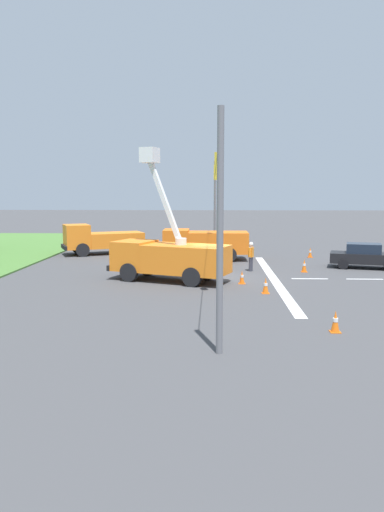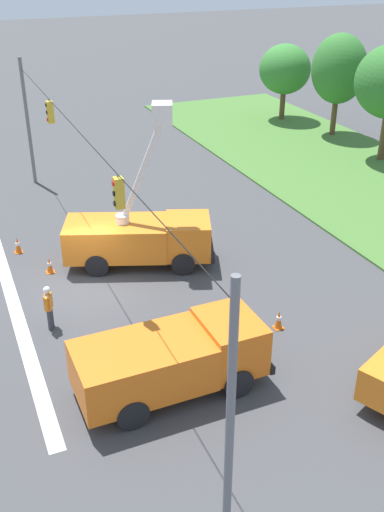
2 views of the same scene
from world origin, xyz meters
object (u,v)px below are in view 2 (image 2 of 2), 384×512
object	(u,v)px
tree_west	(339,69)
utility_truck_bucket_lift	(140,235)
utility_truck_support_near	(172,358)
traffic_cone_lane_edge_b	(279,320)
tree_far_west	(285,69)
traffic_cone_far_left	(18,245)
traffic_cone_near_bucket	(50,265)
road_worker	(49,305)

from	to	relation	value
tree_west	utility_truck_bucket_lift	xyz separation A→B (m)	(13.35, -19.38, -3.38)
utility_truck_support_near	traffic_cone_lane_edge_b	world-z (taller)	utility_truck_support_near
tree_far_west	traffic_cone_lane_edge_b	size ratio (longest dim) A/B	7.79
traffic_cone_lane_edge_b	traffic_cone_far_left	xyz separation A→B (m)	(-9.99, -7.92, 0.01)
utility_truck_bucket_lift	traffic_cone_near_bucket	bearing A→B (deg)	-100.53
traffic_cone_lane_edge_b	traffic_cone_near_bucket	bearing A→B (deg)	-137.30
traffic_cone_near_bucket	tree_west	bearing A→B (deg)	118.48
tree_west	utility_truck_bucket_lift	bearing A→B (deg)	-55.44
utility_truck_support_near	traffic_cone_lane_edge_b	distance (m)	5.20
tree_far_west	utility_truck_bucket_lift	xyz separation A→B (m)	(18.61, -18.18, -2.57)
tree_west	traffic_cone_lane_edge_b	bearing A→B (deg)	-38.99
traffic_cone_lane_edge_b	traffic_cone_far_left	distance (m)	12.75
utility_truck_bucket_lift	traffic_cone_near_bucket	xyz separation A→B (m)	(-0.72, -3.89, -1.05)
utility_truck_support_near	traffic_cone_far_left	xyz separation A→B (m)	(-11.65, -3.07, -0.84)
utility_truck_support_near	traffic_cone_near_bucket	size ratio (longest dim) A/B	8.61
road_worker	traffic_cone_lane_edge_b	world-z (taller)	road_worker
utility_truck_bucket_lift	road_worker	distance (m)	5.87
tree_west	utility_truck_support_near	world-z (taller)	tree_west
tree_far_west	utility_truck_bucket_lift	size ratio (longest dim) A/B	0.82
tree_far_west	road_worker	bearing A→B (deg)	-45.93
tree_far_west	tree_west	bearing A→B (deg)	12.85
tree_west	utility_truck_bucket_lift	distance (m)	23.78
utility_truck_bucket_lift	road_worker	xyz separation A→B (m)	(3.52, -4.68, -0.39)
tree_far_west	utility_truck_support_near	world-z (taller)	tree_far_west
tree_far_west	traffic_cone_near_bucket	world-z (taller)	tree_far_west
traffic_cone_lane_edge_b	utility_truck_bucket_lift	bearing A→B (deg)	-155.79
tree_west	utility_truck_bucket_lift	world-z (taller)	tree_west
utility_truck_bucket_lift	traffic_cone_lane_edge_b	world-z (taller)	utility_truck_bucket_lift
tree_far_west	traffic_cone_far_left	bearing A→B (deg)	-56.19
traffic_cone_far_left	traffic_cone_lane_edge_b	bearing A→B (deg)	38.43
tree_west	traffic_cone_near_bucket	size ratio (longest dim) A/B	10.17
tree_west	traffic_cone_far_left	size ratio (longest dim) A/B	9.41
traffic_cone_near_bucket	traffic_cone_lane_edge_b	distance (m)	10.25
traffic_cone_lane_edge_b	tree_west	bearing A→B (deg)	141.01
traffic_cone_lane_edge_b	tree_far_west	bearing A→B (deg)	149.26
tree_far_west	tree_west	distance (m)	5.45
road_worker	traffic_cone_near_bucket	size ratio (longest dim) A/B	2.50
road_worker	traffic_cone_far_left	distance (m)	6.73
road_worker	traffic_cone_lane_edge_b	size ratio (longest dim) A/B	2.35
tree_far_west	road_worker	xyz separation A→B (m)	(22.13, -22.86, -2.96)
road_worker	traffic_cone_lane_edge_b	distance (m)	8.43
utility_truck_support_near	road_worker	size ratio (longest dim) A/B	3.45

